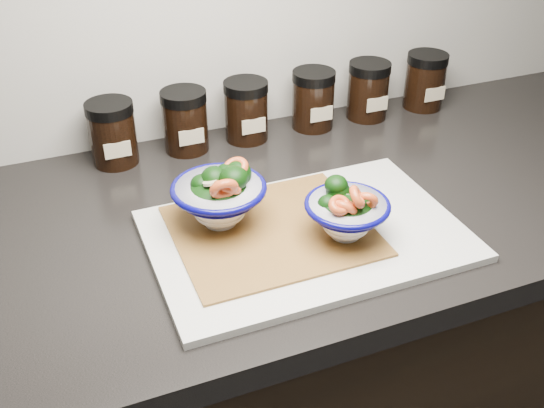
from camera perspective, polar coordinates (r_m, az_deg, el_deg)
name	(u,v)px	position (r m, az deg, el deg)	size (l,w,h in m)	color
cabinet	(338,384)	(1.36, 5.97, -15.75)	(3.43, 0.58, 0.86)	black
countertop	(354,199)	(1.07, 7.34, 0.41)	(3.50, 0.60, 0.04)	black
cutting_board	(306,236)	(0.93, 3.06, -2.84)	(0.45, 0.30, 0.01)	beige
bamboo_mat	(272,230)	(0.93, 0.00, -2.39)	(0.28, 0.24, 0.00)	#A97432
bowl_left	(220,196)	(0.92, -4.64, 0.76)	(0.14, 0.14, 0.10)	white
bowl_right	(346,212)	(0.90, 6.65, -0.75)	(0.12, 0.12, 0.10)	white
spice_jar_a	(113,133)	(1.14, -14.10, 6.19)	(0.08, 0.08, 0.11)	black
spice_jar_b	(185,121)	(1.16, -7.80, 7.39)	(0.08, 0.08, 0.11)	black
spice_jar_c	(246,111)	(1.19, -2.32, 8.36)	(0.08, 0.08, 0.11)	black
spice_jar_d	(313,99)	(1.23, 3.71, 9.34)	(0.08, 0.08, 0.11)	black
spice_jar_e	(368,90)	(1.29, 8.61, 10.05)	(0.08, 0.08, 0.11)	black
spice_jar_f	(425,81)	(1.35, 13.56, 10.70)	(0.08, 0.08, 0.11)	black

